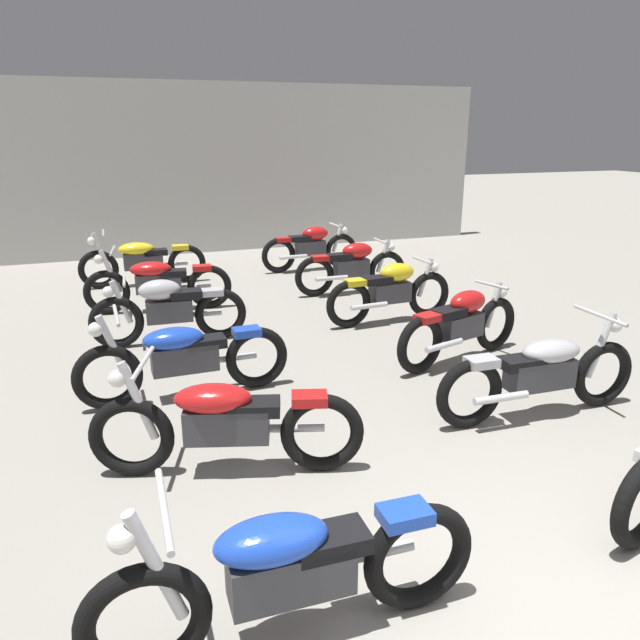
% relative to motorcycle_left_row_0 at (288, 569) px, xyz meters
% --- Properties ---
extents(back_wall, '(13.07, 0.24, 3.60)m').
position_rel_motorcycle_left_row_0_xyz_m(back_wall, '(1.53, 11.05, 1.35)').
color(back_wall, '#B2B2AD').
rests_on(back_wall, ground).
extents(motorcycle_left_row_0, '(2.17, 0.68, 0.97)m').
position_rel_motorcycle_left_row_0_xyz_m(motorcycle_left_row_0, '(0.00, 0.00, 0.00)').
color(motorcycle_left_row_0, black).
rests_on(motorcycle_left_row_0, ground).
extents(motorcycle_left_row_1, '(2.10, 0.89, 0.97)m').
position_rel_motorcycle_left_row_0_xyz_m(motorcycle_left_row_1, '(0.03, 1.77, 0.00)').
color(motorcycle_left_row_1, black).
rests_on(motorcycle_left_row_1, ground).
extents(motorcycle_left_row_2, '(2.17, 0.68, 0.97)m').
position_rel_motorcycle_left_row_0_xyz_m(motorcycle_left_row_2, '(-0.08, 3.32, 0.00)').
color(motorcycle_left_row_2, black).
rests_on(motorcycle_left_row_2, ground).
extents(motorcycle_left_row_3, '(1.97, 0.48, 0.88)m').
position_rel_motorcycle_left_row_0_xyz_m(motorcycle_left_row_3, '(-0.02, 5.08, 0.01)').
color(motorcycle_left_row_3, black).
rests_on(motorcycle_left_row_3, ground).
extents(motorcycle_left_row_4, '(2.17, 0.68, 0.97)m').
position_rel_motorcycle_left_row_0_xyz_m(motorcycle_left_row_4, '(-0.00, 6.60, 0.00)').
color(motorcycle_left_row_4, black).
rests_on(motorcycle_left_row_4, ground).
extents(motorcycle_left_row_5, '(2.17, 0.68, 0.97)m').
position_rel_motorcycle_left_row_0_xyz_m(motorcycle_left_row_5, '(-0.09, 8.33, 0.00)').
color(motorcycle_left_row_5, black).
rests_on(motorcycle_left_row_5, ground).
extents(motorcycle_right_row_1, '(2.17, 0.68, 0.97)m').
position_rel_motorcycle_left_row_0_xyz_m(motorcycle_right_row_1, '(3.04, 1.74, 0.00)').
color(motorcycle_right_row_1, black).
rests_on(motorcycle_right_row_1, ground).
extents(motorcycle_right_row_2, '(1.93, 0.71, 0.88)m').
position_rel_motorcycle_left_row_0_xyz_m(motorcycle_right_row_2, '(3.14, 3.26, 0.01)').
color(motorcycle_right_row_2, black).
rests_on(motorcycle_right_row_2, ground).
extents(motorcycle_right_row_3, '(1.97, 0.48, 0.88)m').
position_rel_motorcycle_left_row_0_xyz_m(motorcycle_right_row_3, '(3.04, 4.91, 0.01)').
color(motorcycle_right_row_3, black).
rests_on(motorcycle_right_row_3, ground).
extents(motorcycle_right_row_4, '(1.97, 0.48, 0.88)m').
position_rel_motorcycle_left_row_0_xyz_m(motorcycle_right_row_4, '(3.15, 6.57, 0.01)').
color(motorcycle_right_row_4, black).
rests_on(motorcycle_right_row_4, ground).
extents(motorcycle_right_row_5, '(1.97, 0.48, 0.88)m').
position_rel_motorcycle_left_row_0_xyz_m(motorcycle_right_row_5, '(3.08, 8.45, 0.01)').
color(motorcycle_right_row_5, black).
rests_on(motorcycle_right_row_5, ground).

